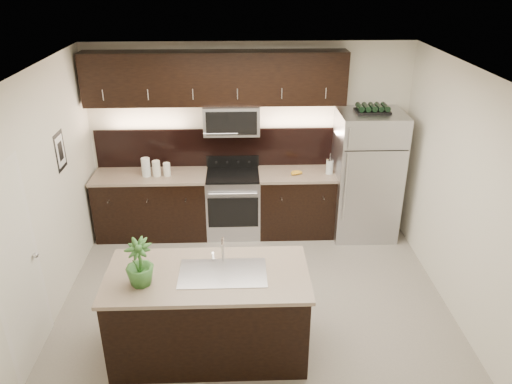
% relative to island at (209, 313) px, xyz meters
% --- Properties ---
extents(ground, '(4.50, 4.50, 0.00)m').
position_rel_island_xyz_m(ground, '(0.48, 0.77, -0.47)').
color(ground, gray).
rests_on(ground, ground).
extents(room_walls, '(4.52, 4.02, 2.71)m').
position_rel_island_xyz_m(room_walls, '(0.37, 0.74, 1.22)').
color(room_walls, silver).
rests_on(room_walls, ground).
extents(counter_run, '(3.51, 0.65, 0.94)m').
position_rel_island_xyz_m(counter_run, '(0.02, 2.46, -0.00)').
color(counter_run, black).
rests_on(counter_run, ground).
extents(upper_fixtures, '(3.49, 0.40, 1.66)m').
position_rel_island_xyz_m(upper_fixtures, '(0.05, 2.61, 1.67)').
color(upper_fixtures, black).
rests_on(upper_fixtures, counter_run).
extents(island, '(1.96, 0.96, 0.94)m').
position_rel_island_xyz_m(island, '(0.00, 0.00, 0.00)').
color(island, black).
rests_on(island, ground).
extents(sink_faucet, '(0.84, 0.50, 0.28)m').
position_rel_island_xyz_m(sink_faucet, '(0.15, 0.01, 0.48)').
color(sink_faucet, silver).
rests_on(sink_faucet, island).
extents(refrigerator, '(0.88, 0.79, 1.83)m').
position_rel_island_xyz_m(refrigerator, '(2.11, 2.40, 0.44)').
color(refrigerator, '#B2B2B7').
rests_on(refrigerator, ground).
extents(wine_rack, '(0.45, 0.28, 0.11)m').
position_rel_island_xyz_m(wine_rack, '(2.11, 2.40, 1.40)').
color(wine_rack, black).
rests_on(wine_rack, refrigerator).
extents(plant, '(0.33, 0.33, 0.46)m').
position_rel_island_xyz_m(plant, '(-0.60, -0.14, 0.70)').
color(plant, '#306227').
rests_on(plant, island).
extents(canisters, '(0.39, 0.12, 0.26)m').
position_rel_island_xyz_m(canisters, '(-0.86, 2.41, 0.58)').
color(canisters, silver).
rests_on(canisters, counter_run).
extents(french_press, '(0.10, 0.10, 0.30)m').
position_rel_island_xyz_m(french_press, '(1.59, 2.41, 0.58)').
color(french_press, silver).
rests_on(french_press, counter_run).
extents(bananas, '(0.21, 0.19, 0.05)m').
position_rel_island_xyz_m(bananas, '(1.07, 2.38, 0.49)').
color(bananas, gold).
rests_on(bananas, counter_run).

